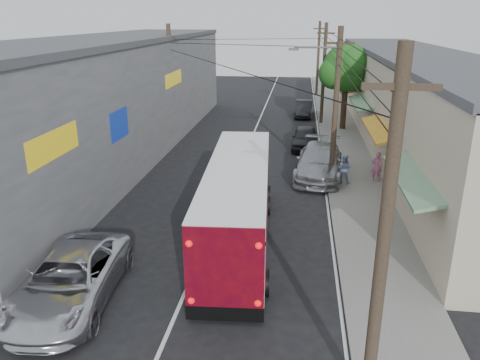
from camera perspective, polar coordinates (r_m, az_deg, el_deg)
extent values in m
plane|color=black|center=(14.05, -8.64, -17.62)|extent=(120.00, 120.00, 0.00)
cube|color=slate|center=(32.01, 12.63, 3.70)|extent=(3.00, 80.00, 0.12)
cube|color=beige|center=(34.05, 20.37, 8.96)|extent=(6.00, 40.00, 6.00)
cube|color=#4C4C51|center=(33.70, 20.99, 14.14)|extent=(6.20, 40.00, 0.30)
cube|color=#186D2D|center=(18.14, 20.63, 0.38)|extent=(1.39, 6.00, 0.46)
cube|color=#BF4916|center=(25.71, 16.85, 6.11)|extent=(1.39, 6.00, 0.46)
cube|color=#186D2D|center=(33.48, 14.78, 9.19)|extent=(1.39, 6.00, 0.46)
cube|color=#BF4916|center=(41.34, 13.47, 11.11)|extent=(1.39, 6.00, 0.46)
cube|color=#186D2D|center=(49.25, 12.58, 12.41)|extent=(1.39, 6.00, 0.46)
cube|color=gray|center=(31.50, -15.21, 9.67)|extent=(7.00, 36.00, 7.00)
cube|color=#4C4C51|center=(31.15, -15.81, 16.20)|extent=(7.20, 36.00, 0.30)
cube|color=yellow|center=(17.51, -21.88, 4.03)|extent=(0.12, 3.50, 1.00)
cube|color=#1433A5|center=(22.92, -14.62, 6.58)|extent=(0.12, 2.20, 1.40)
cube|color=yellow|center=(32.13, -8.18, 12.11)|extent=(0.12, 4.00, 0.90)
cylinder|color=#473828|center=(9.95, 17.05, -7.80)|extent=(0.28, 0.28, 8.00)
cube|color=#473828|center=(9.01, 19.05, 10.69)|extent=(1.40, 0.12, 0.12)
cylinder|color=#473828|center=(24.22, 11.57, 8.43)|extent=(0.28, 0.28, 8.00)
cube|color=#473828|center=(23.85, 12.09, 16.00)|extent=(1.40, 0.12, 0.12)
cylinder|color=#473828|center=(39.04, 10.15, 12.51)|extent=(0.28, 0.28, 8.00)
cube|color=#473828|center=(38.81, 10.44, 17.20)|extent=(1.40, 0.12, 0.12)
cylinder|color=#473828|center=(53.96, 9.50, 14.33)|extent=(0.28, 0.28, 8.00)
cube|color=#473828|center=(53.79, 9.70, 17.73)|extent=(1.40, 0.12, 0.12)
cylinder|color=#473828|center=(32.23, -8.40, 11.23)|extent=(0.28, 0.28, 8.00)
cube|color=#473828|center=(31.96, -8.69, 16.92)|extent=(1.40, 0.12, 0.12)
cylinder|color=#59595E|center=(23.80, 9.32, 15.67)|extent=(2.20, 0.10, 0.10)
cube|color=#59595E|center=(23.80, 6.56, 15.55)|extent=(0.50, 0.18, 0.12)
cylinder|color=#3F2B19|center=(37.46, 12.56, 8.98)|extent=(0.44, 0.44, 4.00)
sphere|color=#154A13|center=(37.08, 12.88, 13.23)|extent=(3.60, 3.60, 3.60)
sphere|color=#154A13|center=(37.84, 14.28, 12.32)|extent=(2.60, 2.60, 2.60)
sphere|color=#154A13|center=(36.65, 11.46, 12.64)|extent=(2.40, 2.40, 2.40)
sphere|color=#154A13|center=(36.09, 13.72, 13.66)|extent=(2.20, 2.20, 2.20)
sphere|color=#154A13|center=(37.93, 12.32, 13.70)|extent=(2.00, 2.00, 2.00)
cube|color=white|center=(18.25, -0.26, -4.51)|extent=(2.91, 10.89, 1.71)
cube|color=black|center=(18.20, -0.17, -0.31)|extent=(2.82, 9.10, 0.90)
cube|color=white|center=(17.57, -0.27, 1.13)|extent=(2.91, 10.89, 0.45)
cube|color=maroon|center=(13.09, -1.95, -10.96)|extent=(2.23, 0.21, 2.60)
cube|color=black|center=(13.85, -1.88, -15.95)|extent=(2.25, 0.23, 0.45)
sphere|color=red|center=(13.71, -5.96, -14.41)|extent=(0.20, 0.20, 0.20)
sphere|color=red|center=(13.55, 2.20, -14.77)|extent=(0.20, 0.20, 0.20)
sphere|color=red|center=(12.80, -6.24, -7.70)|extent=(0.20, 0.20, 0.20)
sphere|color=red|center=(12.63, 2.30, -7.99)|extent=(0.20, 0.20, 0.20)
cylinder|color=black|center=(15.31, -5.56, -12.07)|extent=(0.32, 0.91, 0.90)
cylinder|color=black|center=(15.13, 3.07, -12.40)|extent=(0.32, 0.91, 0.90)
cylinder|color=black|center=(21.04, -2.80, -2.93)|extent=(0.32, 0.91, 0.90)
cylinder|color=black|center=(20.92, 3.33, -3.08)|extent=(0.32, 0.91, 0.90)
cylinder|color=black|center=(22.29, -2.41, -1.62)|extent=(0.32, 0.91, 0.90)
cylinder|color=black|center=(22.17, 3.37, -1.76)|extent=(0.32, 0.91, 0.90)
imported|color=silver|center=(15.54, -19.97, -11.28)|extent=(3.08, 5.90, 1.58)
imported|color=#9999A0|center=(26.09, 9.63, 2.22)|extent=(2.96, 6.16, 1.73)
imported|color=black|center=(31.86, 7.93, 5.14)|extent=(1.82, 4.26, 1.44)
imported|color=black|center=(42.38, 7.82, 8.61)|extent=(1.73, 4.28, 1.38)
imported|color=#CA6B98|center=(25.81, 16.34, 1.62)|extent=(0.62, 0.45, 1.58)
imported|color=#9CAEE3|center=(25.02, 12.56, 1.36)|extent=(0.90, 0.79, 1.56)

